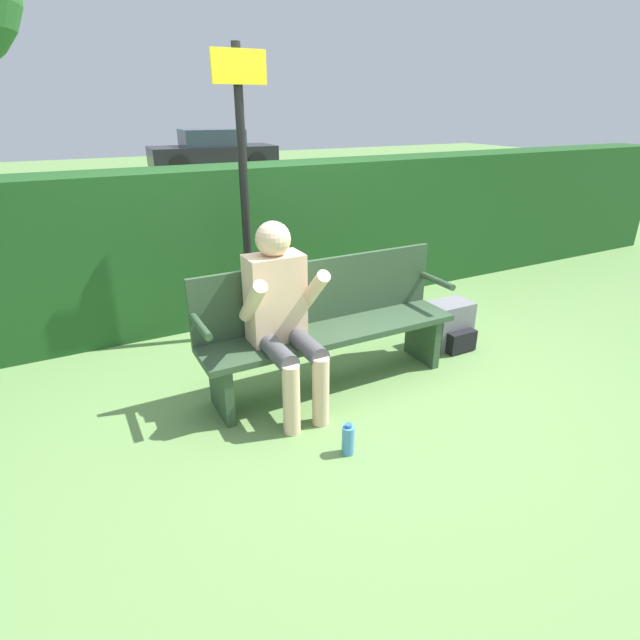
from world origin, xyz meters
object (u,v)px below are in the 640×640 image
at_px(water_bottle, 348,440).
at_px(person_seated, 282,310).
at_px(park_bench, 327,322).
at_px(parked_car, 213,152).
at_px(backpack, 451,326).
at_px(signpost, 244,183).

bearing_deg(water_bottle, person_seated, 98.28).
bearing_deg(park_bench, parked_car, 76.74).
bearing_deg(backpack, water_bottle, -150.82).
bearing_deg(person_seated, water_bottle, -81.72).
xyz_separation_m(water_bottle, signpost, (0.10, 1.85, 1.26)).
height_order(person_seated, water_bottle, person_seated).
relative_size(person_seated, water_bottle, 6.12).
distance_m(park_bench, backpack, 1.26).
height_order(signpost, parked_car, signpost).
bearing_deg(backpack, signpost, 145.30).
xyz_separation_m(person_seated, water_bottle, (0.10, -0.70, -0.60)).
relative_size(water_bottle, signpost, 0.09).
bearing_deg(parked_car, signpost, -102.06).
distance_m(person_seated, water_bottle, 0.93).
relative_size(backpack, signpost, 0.17).
distance_m(water_bottle, parked_car, 14.55).
distance_m(backpack, signpost, 2.11).
distance_m(backpack, parked_car, 13.41).
relative_size(park_bench, person_seated, 1.53).
relative_size(park_bench, parked_car, 0.49).
bearing_deg(signpost, parked_car, 74.74).
bearing_deg(park_bench, backpack, 1.27).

